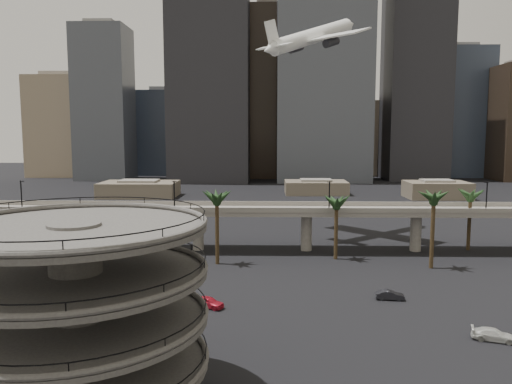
{
  "coord_description": "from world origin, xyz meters",
  "views": [
    {
      "loc": [
        3.11,
        -44.47,
        23.71
      ],
      "look_at": [
        1.41,
        28.0,
        15.11
      ],
      "focal_mm": 35.0,
      "sensor_mm": 36.0,
      "label": 1
    }
  ],
  "objects_px": {
    "car_b": "(390,295)",
    "airborne_jet": "(312,37)",
    "overpass": "(252,214)",
    "car_a": "(208,302)",
    "parking_ramp": "(77,298)",
    "car_c": "(494,335)"
  },
  "relations": [
    {
      "from": "airborne_jet",
      "to": "car_c",
      "type": "height_order",
      "value": "airborne_jet"
    },
    {
      "from": "parking_ramp",
      "to": "overpass",
      "type": "bearing_deg",
      "value": 77.57
    },
    {
      "from": "car_a",
      "to": "parking_ramp",
      "type": "bearing_deg",
      "value": -171.19
    },
    {
      "from": "airborne_jet",
      "to": "parking_ramp",
      "type": "bearing_deg",
      "value": -153.64
    },
    {
      "from": "overpass",
      "to": "car_a",
      "type": "distance_m",
      "value": 34.87
    },
    {
      "from": "car_b",
      "to": "airborne_jet",
      "type": "bearing_deg",
      "value": 14.75
    },
    {
      "from": "parking_ramp",
      "to": "airborne_jet",
      "type": "bearing_deg",
      "value": 71.21
    },
    {
      "from": "parking_ramp",
      "to": "car_c",
      "type": "distance_m",
      "value": 45.63
    },
    {
      "from": "parking_ramp",
      "to": "car_c",
      "type": "xyz_separation_m",
      "value": [
        42.12,
        15.01,
        -9.14
      ]
    },
    {
      "from": "parking_ramp",
      "to": "airborne_jet",
      "type": "xyz_separation_m",
      "value": [
        26.23,
        77.07,
        35.66
      ]
    },
    {
      "from": "car_c",
      "to": "car_b",
      "type": "bearing_deg",
      "value": 49.39
    },
    {
      "from": "parking_ramp",
      "to": "car_a",
      "type": "bearing_deg",
      "value": 72.21
    },
    {
      "from": "overpass",
      "to": "car_b",
      "type": "relative_size",
      "value": 31.99
    },
    {
      "from": "airborne_jet",
      "to": "car_c",
      "type": "xyz_separation_m",
      "value": [
        15.89,
        -62.07,
        -44.8
      ]
    },
    {
      "from": "overpass",
      "to": "car_c",
      "type": "height_order",
      "value": "overpass"
    },
    {
      "from": "car_c",
      "to": "parking_ramp",
      "type": "bearing_deg",
      "value": 127.71
    },
    {
      "from": "airborne_jet",
      "to": "car_a",
      "type": "distance_m",
      "value": 70.93
    },
    {
      "from": "airborne_jet",
      "to": "car_b",
      "type": "relative_size",
      "value": 6.31
    },
    {
      "from": "parking_ramp",
      "to": "car_b",
      "type": "xyz_separation_m",
      "value": [
        33.66,
        28.93,
        -9.17
      ]
    },
    {
      "from": "overpass",
      "to": "car_b",
      "type": "distance_m",
      "value": 37.08
    },
    {
      "from": "overpass",
      "to": "parking_ramp",
      "type": "bearing_deg",
      "value": -102.43
    },
    {
      "from": "airborne_jet",
      "to": "car_b",
      "type": "bearing_deg",
      "value": -126.08
    }
  ]
}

